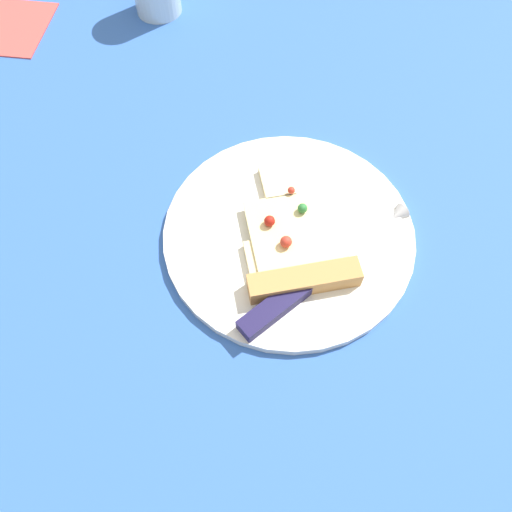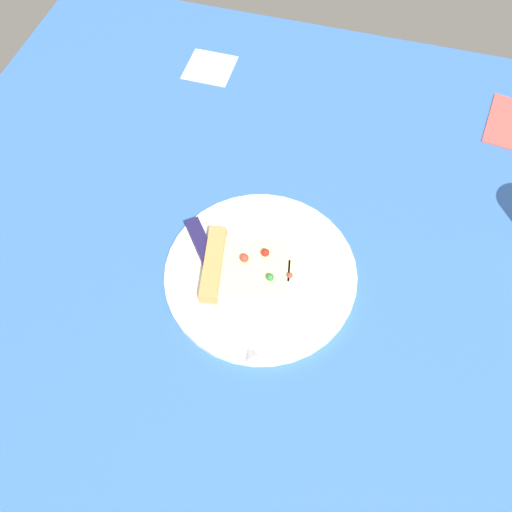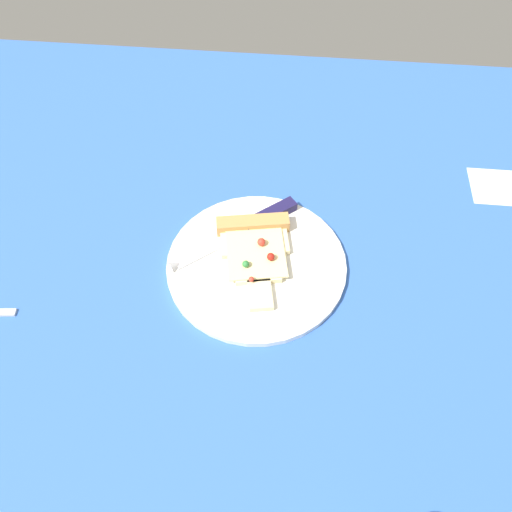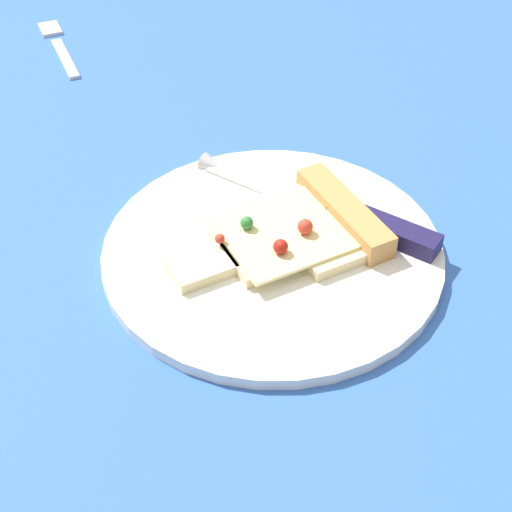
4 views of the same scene
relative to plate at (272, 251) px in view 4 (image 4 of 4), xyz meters
The scene contains 5 objects.
ground_plane 6.65cm from the plate, 45.23° to the left, with size 129.37×129.37×3.00cm.
plate is the anchor object (origin of this frame).
pizza_slice 2.91cm from the plate, 79.74° to the right, with size 12.68×18.54×2.61cm.
knife 6.99cm from the plate, 71.44° to the right, with size 19.93×16.79×2.45cm.
fork 45.70cm from the plate, 16.63° to the left, with size 15.40×3.39×0.80cm.
Camera 4 is at (-50.42, 11.20, 43.79)cm, focal length 53.99 mm.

